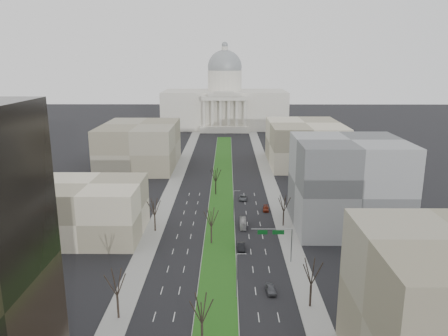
# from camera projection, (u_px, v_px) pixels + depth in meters

# --- Properties ---
(ground) EXTENTS (600.00, 600.00, 0.00)m
(ground) POSITION_uv_depth(u_px,v_px,m) (222.00, 195.00, 146.54)
(ground) COLOR black
(ground) RESTS_ON ground
(median) EXTENTS (8.00, 222.03, 0.20)m
(median) POSITION_uv_depth(u_px,v_px,m) (222.00, 195.00, 145.54)
(median) COLOR #999993
(median) RESTS_ON ground
(sidewalk_left) EXTENTS (5.00, 330.00, 0.15)m
(sidewalk_left) POSITION_uv_depth(u_px,v_px,m) (158.00, 221.00, 122.42)
(sidewalk_left) COLOR gray
(sidewalk_left) RESTS_ON ground
(sidewalk_right) EXTENTS (5.00, 330.00, 0.15)m
(sidewalk_right) POSITION_uv_depth(u_px,v_px,m) (283.00, 222.00, 122.14)
(sidewalk_right) COLOR gray
(sidewalk_right) RESTS_ON ground
(capitol) EXTENTS (80.00, 46.00, 55.00)m
(capitol) POSITION_uv_depth(u_px,v_px,m) (225.00, 103.00, 287.65)
(capitol) COLOR beige
(capitol) RESTS_ON ground
(building_beige_left) EXTENTS (26.00, 22.00, 14.00)m
(building_beige_left) POSITION_uv_depth(u_px,v_px,m) (91.00, 210.00, 111.16)
(building_beige_left) COLOR gray
(building_beige_left) RESTS_ON ground
(building_grey_right) EXTENTS (28.00, 26.00, 24.00)m
(building_grey_right) POSITION_uv_depth(u_px,v_px,m) (348.00, 184.00, 116.19)
(building_grey_right) COLOR slate
(building_grey_right) RESTS_ON ground
(building_far_left) EXTENTS (30.00, 40.00, 18.00)m
(building_far_left) POSITION_uv_depth(u_px,v_px,m) (140.00, 145.00, 183.43)
(building_far_left) COLOR gray
(building_far_left) RESTS_ON ground
(building_far_right) EXTENTS (30.00, 40.00, 18.00)m
(building_far_right) POSITION_uv_depth(u_px,v_px,m) (304.00, 143.00, 187.71)
(building_far_right) COLOR gray
(building_far_right) RESTS_ON ground
(tree_left_mid) EXTENTS (5.40, 5.40, 9.72)m
(tree_left_mid) POSITION_uv_depth(u_px,v_px,m) (116.00, 282.00, 75.15)
(tree_left_mid) COLOR black
(tree_left_mid) RESTS_ON ground
(tree_left_far) EXTENTS (5.28, 5.28, 9.50)m
(tree_left_far) POSITION_uv_depth(u_px,v_px,m) (154.00, 207.00, 113.98)
(tree_left_far) COLOR black
(tree_left_far) RESTS_ON ground
(tree_right_mid) EXTENTS (5.52, 5.52, 9.94)m
(tree_right_mid) POSITION_uv_depth(u_px,v_px,m) (312.00, 271.00, 78.71)
(tree_right_mid) COLOR black
(tree_right_mid) RESTS_ON ground
(tree_right_far) EXTENTS (5.04, 5.04, 9.07)m
(tree_right_far) POSITION_uv_depth(u_px,v_px,m) (284.00, 203.00, 117.66)
(tree_right_far) COLOR black
(tree_right_far) RESTS_ON ground
(tree_median_a) EXTENTS (5.40, 5.40, 9.72)m
(tree_median_a) POSITION_uv_depth(u_px,v_px,m) (202.00, 308.00, 67.27)
(tree_median_a) COLOR black
(tree_median_a) RESTS_ON ground
(tree_median_b) EXTENTS (5.40, 5.40, 9.72)m
(tree_median_b) POSITION_uv_depth(u_px,v_px,m) (211.00, 217.00, 106.06)
(tree_median_b) COLOR black
(tree_median_b) RESTS_ON ground
(tree_median_c) EXTENTS (5.40, 5.40, 9.72)m
(tree_median_c) POSITION_uv_depth(u_px,v_px,m) (216.00, 175.00, 144.85)
(tree_median_c) COLOR black
(tree_median_c) RESTS_ON ground
(streetlamp_median_b) EXTENTS (1.90, 0.20, 9.16)m
(streetlamp_median_b) POSITION_uv_depth(u_px,v_px,m) (237.00, 275.00, 82.30)
(streetlamp_median_b) COLOR gray
(streetlamp_median_b) RESTS_ON ground
(streetlamp_median_c) EXTENTS (1.90, 0.20, 9.16)m
(streetlamp_median_c) POSITION_uv_depth(u_px,v_px,m) (234.00, 206.00, 121.09)
(streetlamp_median_c) COLOR gray
(streetlamp_median_c) RESTS_ON ground
(mast_arm_signs) EXTENTS (9.12, 0.24, 8.09)m
(mast_arm_signs) POSITION_uv_depth(u_px,v_px,m) (280.00, 237.00, 96.48)
(mast_arm_signs) COLOR gray
(mast_arm_signs) RESTS_ON ground
(car_grey_near) EXTENTS (2.09, 4.48, 1.48)m
(car_grey_near) POSITION_uv_depth(u_px,v_px,m) (271.00, 289.00, 85.15)
(car_grey_near) COLOR #505158
(car_grey_near) RESTS_ON ground
(car_black) EXTENTS (1.77, 4.75, 1.55)m
(car_black) POSITION_uv_depth(u_px,v_px,m) (241.00, 247.00, 104.29)
(car_black) COLOR black
(car_black) RESTS_ON ground
(car_red) EXTENTS (2.13, 4.51, 1.27)m
(car_red) POSITION_uv_depth(u_px,v_px,m) (266.00, 209.00, 131.13)
(car_red) COLOR maroon
(car_red) RESTS_ON ground
(car_grey_far) EXTENTS (2.70, 5.20, 1.40)m
(car_grey_far) POSITION_uv_depth(u_px,v_px,m) (243.00, 198.00, 141.15)
(car_grey_far) COLOR #575A60
(car_grey_far) RESTS_ON ground
(box_van) EXTENTS (1.76, 7.08, 1.97)m
(box_van) POSITION_uv_depth(u_px,v_px,m) (243.00, 223.00, 118.62)
(box_van) COLOR silver
(box_van) RESTS_ON ground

